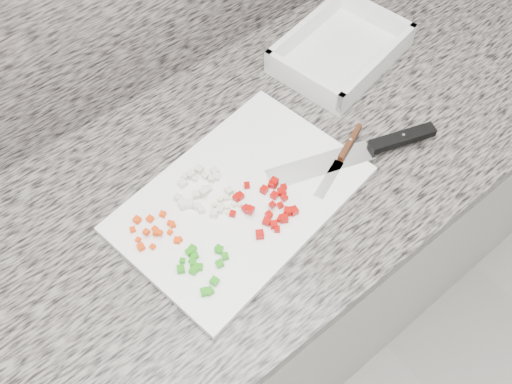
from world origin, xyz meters
The scene contains 11 objects.
cabinet centered at (0.00, 1.44, 0.43)m, with size 3.92×0.62×0.86m, color beige.
countertop centered at (0.00, 1.44, 0.88)m, with size 3.96×0.64×0.04m, color slate.
cutting_board centered at (0.09, 1.39, 0.91)m, with size 0.44×0.29×0.01m, color white.
carrot_pile centered at (-0.07, 1.43, 0.92)m, with size 0.08×0.09×0.02m.
onion_pile centered at (0.04, 1.44, 0.92)m, with size 0.10×0.11×0.02m.
green_pepper_pile centered at (-0.05, 1.32, 0.92)m, with size 0.09×0.09×0.01m.
red_pepper_pile centered at (0.11, 1.34, 0.92)m, with size 0.12×0.12×0.02m.
garlic_pile centered at (0.06, 1.39, 0.92)m, with size 0.05×0.04×0.01m.
chef_knife centered at (0.35, 1.31, 0.92)m, with size 0.34×0.15×0.02m.
paring_knife centered at (0.30, 1.34, 0.92)m, with size 0.18×0.08×0.02m.
tray centered at (0.48, 1.54, 0.92)m, with size 0.31×0.25×0.06m.
Camera 1 is at (-0.25, 0.94, 1.78)m, focal length 40.00 mm.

